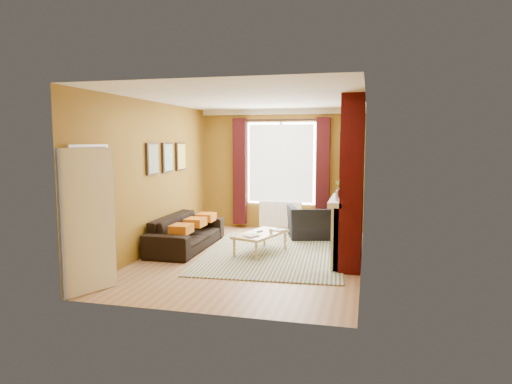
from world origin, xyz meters
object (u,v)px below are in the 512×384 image
coffee_table (261,235)px  floor_lamp (347,183)px  sofa (186,232)px  wicker_stool (303,222)px  armchair (314,222)px

coffee_table → floor_lamp: (1.47, 1.89, 0.83)m
sofa → wicker_stool: (2.00, 2.03, -0.08)m
wicker_stool → floor_lamp: bearing=-12.1°
wicker_stool → armchair: bearing=-61.8°
floor_lamp → sofa: bearing=-148.4°
sofa → floor_lamp: bearing=-58.9°
wicker_stool → floor_lamp: 1.36m
wicker_stool → floor_lamp: floor_lamp is taller
wicker_stool → sofa: bearing=-134.5°
sofa → armchair: 2.73m
floor_lamp → wicker_stool: bearing=167.9°
sofa → coffee_table: 1.50m
coffee_table → sofa: bearing=-163.9°
sofa → floor_lamp: 3.59m
sofa → coffee_table: sofa is taller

